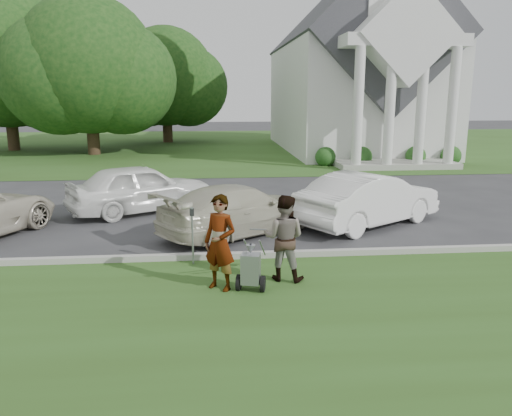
{
  "coord_description": "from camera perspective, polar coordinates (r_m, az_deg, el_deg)",
  "views": [
    {
      "loc": [
        -0.64,
        -10.5,
        3.74
      ],
      "look_at": [
        0.32,
        0.0,
        1.33
      ],
      "focal_mm": 35.0,
      "sensor_mm": 36.0,
      "label": 1
    }
  ],
  "objects": [
    {
      "name": "car_d",
      "position": [
        14.82,
        12.82,
        1.01
      ],
      "size": [
        4.83,
        3.92,
        1.55
      ],
      "primitive_type": "imported",
      "rotation": [
        0.0,
        0.0,
        2.14
      ],
      "color": "white",
      "rests_on": "ground"
    },
    {
      "name": "church",
      "position": [
        35.03,
        11.21,
        16.24
      ],
      "size": [
        9.19,
        19.0,
        24.1
      ],
      "color": "white",
      "rests_on": "ground"
    },
    {
      "name": "church_lawn",
      "position": [
        37.69,
        -4.26,
        7.15
      ],
      "size": [
        80.0,
        30.0,
        0.01
      ],
      "primitive_type": "cube",
      "color": "#2F4E1B",
      "rests_on": "ground"
    },
    {
      "name": "grass_strip",
      "position": [
        8.4,
        -0.3,
        -13.52
      ],
      "size": [
        80.0,
        7.0,
        0.01
      ],
      "primitive_type": "cube",
      "color": "#2F4E1B",
      "rests_on": "ground"
    },
    {
      "name": "tree_left",
      "position": [
        33.34,
        -18.62,
        14.58
      ],
      "size": [
        10.63,
        8.4,
        9.71
      ],
      "color": "#332316",
      "rests_on": "ground"
    },
    {
      "name": "tree_back",
      "position": [
        40.64,
        -10.29,
        14.06
      ],
      "size": [
        9.61,
        7.6,
        8.89
      ],
      "color": "#332316",
      "rests_on": "ground"
    },
    {
      "name": "person_right",
      "position": [
        10.13,
        3.2,
        -3.5
      ],
      "size": [
        1.03,
        0.92,
        1.77
      ],
      "primitive_type": "imported",
      "rotation": [
        0.0,
        0.0,
        2.8
      ],
      "color": "#999999",
      "rests_on": "ground"
    },
    {
      "name": "person_left",
      "position": [
        9.63,
        -4.14,
        -4.06
      ],
      "size": [
        0.82,
        0.76,
        1.88
      ],
      "primitive_type": "imported",
      "rotation": [
        0.0,
        0.0,
        -0.61
      ],
      "color": "#999999",
      "rests_on": "ground"
    },
    {
      "name": "car_c",
      "position": [
        13.59,
        -1.96,
        -0.15
      ],
      "size": [
        4.9,
        4.25,
        1.35
      ],
      "primitive_type": "imported",
      "rotation": [
        0.0,
        0.0,
        2.19
      ],
      "color": "beige",
      "rests_on": "ground"
    },
    {
      "name": "tree_far",
      "position": [
        37.97,
        -26.76,
        14.5
      ],
      "size": [
        11.64,
        9.2,
        10.73
      ],
      "color": "#332316",
      "rests_on": "ground"
    },
    {
      "name": "parking_meter_near",
      "position": [
        11.11,
        -7.29,
        -2.4
      ],
      "size": [
        0.1,
        0.09,
        1.32
      ],
      "color": "gray",
      "rests_on": "ground"
    },
    {
      "name": "curb",
      "position": [
        11.65,
        -1.81,
        -5.45
      ],
      "size": [
        80.0,
        0.18,
        0.15
      ],
      "primitive_type": "cube",
      "color": "#9E9E93",
      "rests_on": "ground"
    },
    {
      "name": "ground",
      "position": [
        11.16,
        -1.64,
        -6.7
      ],
      "size": [
        120.0,
        120.0,
        0.0
      ],
      "primitive_type": "plane",
      "color": "#333335",
      "rests_on": "ground"
    },
    {
      "name": "striping_cart",
      "position": [
        9.69,
        -0.59,
        -7.05
      ],
      "size": [
        0.7,
        1.16,
        1.01
      ],
      "rotation": [
        0.0,
        0.0,
        -0.25
      ],
      "color": "black",
      "rests_on": "ground"
    },
    {
      "name": "car_b",
      "position": [
        16.52,
        -13.0,
        2.25
      ],
      "size": [
        4.94,
        3.88,
        1.58
      ],
      "primitive_type": "imported",
      "rotation": [
        0.0,
        0.0,
        2.08
      ],
      "color": "white",
      "rests_on": "ground"
    }
  ]
}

